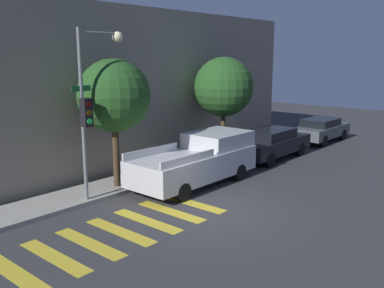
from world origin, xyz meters
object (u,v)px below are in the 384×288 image
pickup_truck (199,160)px  sedan_near_corner (271,143)px  tree_midblock (224,87)px  traffic_light_pole (92,94)px  sedan_middle (321,129)px  tree_near_corner (114,96)px

pickup_truck → sedan_near_corner: (5.34, 0.00, -0.17)m
tree_midblock → traffic_light_pole: bearing=-176.3°
sedan_near_corner → tree_midblock: bearing=129.2°
pickup_truck → sedan_middle: 10.78m
tree_midblock → sedan_middle: bearing=-14.4°
sedan_near_corner → tree_midblock: size_ratio=0.98×
sedan_near_corner → sedan_middle: bearing=0.0°
traffic_light_pole → sedan_near_corner: traffic_light_pole is taller
sedan_near_corner → tree_near_corner: size_ratio=0.99×
pickup_truck → tree_near_corner: 3.96m
sedan_middle → tree_midblock: tree_midblock is taller
traffic_light_pole → sedan_near_corner: (9.14, -1.27, -2.83)m
traffic_light_pole → tree_near_corner: 1.38m
tree_near_corner → tree_midblock: (6.42, -0.00, -0.03)m
tree_near_corner → pickup_truck: bearing=-35.0°
traffic_light_pole → tree_midblock: (7.70, 0.50, -0.21)m
sedan_near_corner → pickup_truck: bearing=180.0°
sedan_near_corner → tree_near_corner: tree_near_corner is taller
tree_midblock → sedan_near_corner: bearing=-50.8°
sedan_middle → tree_near_corner: bearing=172.4°
sedan_middle → tree_near_corner: size_ratio=0.89×
tree_near_corner → traffic_light_pole: bearing=-158.5°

